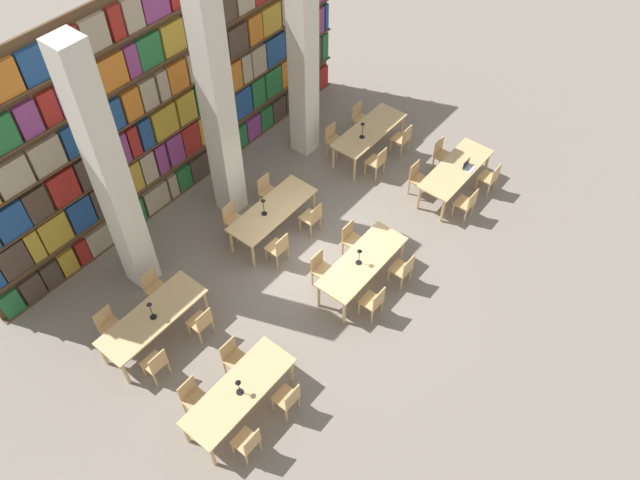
{
  "coord_description": "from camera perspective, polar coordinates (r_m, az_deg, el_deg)",
  "views": [
    {
      "loc": [
        -7.12,
        -5.84,
        11.19
      ],
      "look_at": [
        0.0,
        -0.12,
        0.7
      ],
      "focal_mm": 35.0,
      "sensor_mm": 36.0,
      "label": 1
    }
  ],
  "objects": [
    {
      "name": "chair_6",
      "position": [
        13.77,
        7.6,
        -2.65
      ],
      "size": [
        0.42,
        0.4,
        0.89
      ],
      "color": "tan",
      "rests_on": "ground_plane"
    },
    {
      "name": "chair_19",
      "position": [
        15.34,
        -4.81,
        4.5
      ],
      "size": [
        0.42,
        0.4,
        0.89
      ],
      "rotation": [
        0.0,
        0.0,
        3.14
      ],
      "color": "tan",
      "rests_on": "ground_plane"
    },
    {
      "name": "chair_21",
      "position": [
        16.75,
        1.28,
        9.23
      ],
      "size": [
        0.42,
        0.4,
        0.89
      ],
      "rotation": [
        0.0,
        0.0,
        3.14
      ],
      "color": "tan",
      "rests_on": "ground_plane"
    },
    {
      "name": "chair_1",
      "position": [
        12.24,
        -11.55,
        -13.86
      ],
      "size": [
        0.42,
        0.4,
        0.89
      ],
      "rotation": [
        0.0,
        0.0,
        3.14
      ],
      "color": "tan",
      "rests_on": "ground_plane"
    },
    {
      "name": "ground_plane",
      "position": [
        14.49,
        -0.38,
        -1.59
      ],
      "size": [
        40.0,
        40.0,
        0.0
      ],
      "primitive_type": "plane",
      "color": "gray"
    },
    {
      "name": "chair_5",
      "position": [
        13.66,
        0.11,
        -2.62
      ],
      "size": [
        0.42,
        0.4,
        0.89
      ],
      "rotation": [
        0.0,
        0.0,
        3.14
      ],
      "color": "tan",
      "rests_on": "ground_plane"
    },
    {
      "name": "chair_9",
      "position": [
        15.81,
        8.9,
        5.65
      ],
      "size": [
        0.42,
        0.4,
        0.89
      ],
      "rotation": [
        0.0,
        0.0,
        3.14
      ],
      "color": "tan",
      "rests_on": "ground_plane"
    },
    {
      "name": "pillar_right",
      "position": [
        15.47,
        -1.57,
        16.98
      ],
      "size": [
        0.55,
        0.55,
        6.0
      ],
      "color": "silver",
      "rests_on": "ground_plane"
    },
    {
      "name": "desk_lamp_3",
      "position": [
        14.16,
        -5.2,
        3.31
      ],
      "size": [
        0.14,
        0.14,
        0.49
      ],
      "color": "black",
      "rests_on": "reading_table_4"
    },
    {
      "name": "reading_table_1",
      "position": [
        13.52,
        3.89,
        -2.11
      ],
      "size": [
        2.32,
        0.84,
        0.78
      ],
      "color": "tan",
      "rests_on": "ground_plane"
    },
    {
      "name": "chair_14",
      "position": [
        13.07,
        -10.8,
        -7.38
      ],
      "size": [
        0.42,
        0.4,
        0.89
      ],
      "color": "tan",
      "rests_on": "ground_plane"
    },
    {
      "name": "pillar_left",
      "position": [
        12.57,
        -18.55,
        5.28
      ],
      "size": [
        0.55,
        0.55,
        6.0
      ],
      "color": "silver",
      "rests_on": "ground_plane"
    },
    {
      "name": "laptop",
      "position": [
        15.85,
        13.43,
        6.53
      ],
      "size": [
        0.32,
        0.22,
        0.21
      ],
      "color": "silver",
      "rests_on": "reading_table_2"
    },
    {
      "name": "desk_lamp_1",
      "position": [
        13.18,
        3.62,
        -1.26
      ],
      "size": [
        0.14,
        0.14,
        0.45
      ],
      "color": "black",
      "rests_on": "reading_table_1"
    },
    {
      "name": "chair_3",
      "position": [
        12.53,
        -7.92,
        -10.53
      ],
      "size": [
        0.42,
        0.4,
        0.89
      ],
      "rotation": [
        0.0,
        0.0,
        3.14
      ],
      "color": "tan",
      "rests_on": "ground_plane"
    },
    {
      "name": "reading_table_0",
      "position": [
        11.9,
        -7.42,
        -13.65
      ],
      "size": [
        2.32,
        0.84,
        0.78
      ],
      "color": "tan",
      "rests_on": "ground_plane"
    },
    {
      "name": "desk_lamp_2",
      "position": [
        12.72,
        -15.27,
        -5.97
      ],
      "size": [
        0.14,
        0.14,
        0.5
      ],
      "color": "black",
      "rests_on": "reading_table_3"
    },
    {
      "name": "chair_20",
      "position": [
        16.14,
        5.26,
        7.19
      ],
      "size": [
        0.42,
        0.4,
        0.89
      ],
      "color": "tan",
      "rests_on": "ground_plane"
    },
    {
      "name": "bookshelf_bank",
      "position": [
        14.91,
        -13.11,
        12.74
      ],
      "size": [
        11.14,
        0.35,
        5.5
      ],
      "color": "brown",
      "rests_on": "ground_plane"
    },
    {
      "name": "reading_table_3",
      "position": [
        13.08,
        -15.05,
        -6.92
      ],
      "size": [
        2.32,
        0.84,
        0.78
      ],
      "color": "tan",
      "rests_on": "ground_plane"
    },
    {
      "name": "pillar_center",
      "position": [
        13.8,
        -9.35,
        11.86
      ],
      "size": [
        0.55,
        0.55,
        6.0
      ],
      "color": "silver",
      "rests_on": "ground_plane"
    },
    {
      "name": "chair_13",
      "position": [
        13.5,
        -18.7,
        -7.37
      ],
      "size": [
        0.42,
        0.4,
        0.89
      ],
      "rotation": [
        0.0,
        0.0,
        3.14
      ],
      "color": "tan",
      "rests_on": "ground_plane"
    },
    {
      "name": "chair_18",
      "position": [
        14.67,
        -0.72,
        2.1
      ],
      "size": [
        0.42,
        0.4,
        0.89
      ],
      "color": "tan",
      "rests_on": "ground_plane"
    },
    {
      "name": "chair_16",
      "position": [
        14.07,
        -3.82,
        -0.7
      ],
      "size": [
        0.42,
        0.4,
        0.89
      ],
      "color": "tan",
      "rests_on": "ground_plane"
    },
    {
      "name": "reading_table_5",
      "position": [
        16.68,
        4.52,
        9.82
      ],
      "size": [
        2.32,
        0.84,
        0.78
      ],
      "color": "tan",
      "rests_on": "ground_plane"
    },
    {
      "name": "chair_12",
      "position": [
        12.75,
        -14.78,
        -10.84
      ],
      "size": [
        0.42,
        0.4,
        0.89
      ],
      "color": "tan",
      "rests_on": "ground_plane"
    },
    {
      "name": "chair_15",
      "position": [
        13.81,
        -14.85,
        -4.21
      ],
      "size": [
        0.42,
        0.4,
        0.89
      ],
      "rotation": [
        0.0,
        0.0,
        3.14
      ],
      "color": "tan",
      "rests_on": "ground_plane"
    },
    {
      "name": "desk_lamp_0",
      "position": [
        11.56,
        -7.47,
        -12.98
      ],
      "size": [
        0.14,
        0.14,
        0.42
      ],
      "color": "black",
      "rests_on": "reading_table_0"
    },
    {
      "name": "chair_17",
      "position": [
        14.77,
        -7.94,
        1.92
      ],
      "size": [
        0.42,
        0.4,
        0.89
      ],
      "rotation": [
        0.0,
        0.0,
        3.14
      ],
      "color": "tan",
      "rests_on": "ground_plane"
    },
    {
      "name": "chair_11",
      "position": [
        16.59,
        11.06,
        7.74
      ],
      "size": [
        0.42,
        0.4,
        0.89
      ],
      "rotation": [
        0.0,
        0.0,
        3.14
      ],
      "color": "tan",
      "rests_on": "ground_plane"
    },
    {
      "name": "chair_22",
      "position": [
        16.9,
        7.56,
        9.19
      ],
      "size": [
        0.42,
        0.4,
        0.89
      ],
      "color": "tan",
      "rests_on": "ground_plane"
    },
    {
      "name": "chair_0",
      "position": [
        11.7,
        -6.6,
        -17.9
      ],
      "size": [
        0.42,
        0.4,
        0.89
      ],
      "color": "tan",
      "rests_on": "ground_plane"
    },
    {
      "name": "chair_10",
      "position": [
        16.2,
        15.29,
        5.55
      ],
      "size": [
        0.42,
        0.4,
        0.89
      ],
      "color": "tan",
      "rests_on": "ground_plane"
    },
    {
      "name": "reading_table_2",
      "position": [
        15.86,
        12.32,
        6.23
      ],
      "size": [
        2.32,
        0.84,
        0.78
      ],
      "color": "tan",
      "rests_on": "ground_plane"
    },
    {
      "name": "desk_lamp_4",
      "position": [
        16.17,
        3.92,
        10.26
      ],
      "size": [
        0.14,
        0.14,
        0.49
      ],
      "color": "black",
      "rests_on": "reading_table_5"
    },
    {
      "name": "chair_7",
      "position": [
        14.23,
        2.9,
        0.12
      ],
      "size": [
        0.42,
        0.4,
        0.89
      ],
      "rotation": [
        0.0,
        0.0,
        3.14
      ],
      "color": "tan",
      "rests_on": "ground_plane"
    },
    {
      "name": "chair_4",
      "position": [
        13.18,
        4.92,
        -5.62
      ],
      "size": [
        0.42,
        0.4,
        0.89
      ],
      "color": "tan",
      "rests_on": "ground_plane"
    },
    {
      "name": "chair_2",
      "position": [
        12.0,
        -2.94,
        -14.25
      ],
      "size": [
        0.42,
        0.4,
        0.89
      ],
      "color": "tan",
      "rests_on": "ground_plane"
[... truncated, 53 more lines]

